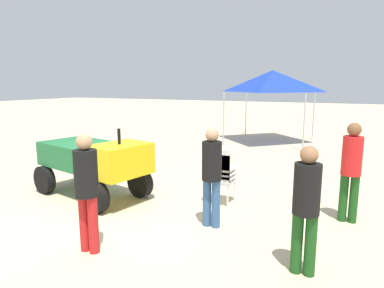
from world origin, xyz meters
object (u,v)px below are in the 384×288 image
object	(u,v)px
surfboard_pile	(85,151)
lifeguard_far_right	(212,171)
utility_cart	(95,160)
lifeguard_near_right	(351,166)
lifeguard_near_center	(306,203)
lifeguard_near_left	(87,185)
traffic_cone_near	(147,159)
stacked_plastic_chairs	(220,172)
popup_canopy	(272,81)

from	to	relation	value
surfboard_pile	lifeguard_far_right	bearing A→B (deg)	-28.49
utility_cart	lifeguard_near_right	size ratio (longest dim) A/B	1.61
lifeguard_near_center	lifeguard_far_right	xyz separation A→B (m)	(-1.56, 0.82, 0.02)
lifeguard_near_left	lifeguard_far_right	size ratio (longest dim) A/B	1.02
lifeguard_near_right	lifeguard_near_left	bearing A→B (deg)	-140.11
surfboard_pile	traffic_cone_near	distance (m)	2.43
surfboard_pile	lifeguard_near_right	bearing A→B (deg)	-13.53
surfboard_pile	lifeguard_far_right	size ratio (longest dim) A/B	1.60
utility_cart	surfboard_pile	size ratio (longest dim) A/B	1.05
utility_cart	stacked_plastic_chairs	bearing A→B (deg)	15.02
traffic_cone_near	stacked_plastic_chairs	bearing A→B (deg)	-32.70
popup_canopy	lifeguard_near_left	bearing A→B (deg)	-91.21
lifeguard_near_right	lifeguard_far_right	bearing A→B (deg)	-149.68
utility_cart	lifeguard_near_right	bearing A→B (deg)	9.84
stacked_plastic_chairs	lifeguard_near_right	distance (m)	2.31
lifeguard_near_left	lifeguard_near_right	xyz separation A→B (m)	(3.24, 2.71, 0.02)
stacked_plastic_chairs	surfboard_pile	xyz separation A→B (m)	(-5.29, 1.98, -0.40)
lifeguard_near_left	popup_canopy	distance (m)	10.39
lifeguard_near_right	lifeguard_far_right	distance (m)	2.35
lifeguard_near_right	traffic_cone_near	bearing A→B (deg)	161.91
stacked_plastic_chairs	lifeguard_far_right	bearing A→B (deg)	-76.29
surfboard_pile	popup_canopy	xyz separation A→B (m)	(4.54, 5.75, 2.19)
utility_cart	lifeguard_near_left	world-z (taller)	lifeguard_near_left
lifeguard_near_left	popup_canopy	xyz separation A→B (m)	(0.22, 10.29, 1.48)
lifeguard_near_right	lifeguard_far_right	world-z (taller)	lifeguard_near_right
lifeguard_near_right	popup_canopy	xyz separation A→B (m)	(-3.03, 7.57, 1.46)
lifeguard_far_right	popup_canopy	xyz separation A→B (m)	(-1.00, 8.76, 1.50)
lifeguard_near_right	surfboard_pile	bearing A→B (deg)	166.47
utility_cart	lifeguard_near_left	bearing A→B (deg)	-50.67
lifeguard_near_center	surfboard_pile	bearing A→B (deg)	151.67
traffic_cone_near	popup_canopy	bearing A→B (deg)	70.29
lifeguard_near_center	popup_canopy	world-z (taller)	popup_canopy
lifeguard_near_center	popup_canopy	xyz separation A→B (m)	(-2.56, 9.58, 1.52)
stacked_plastic_chairs	lifeguard_near_right	bearing A→B (deg)	3.96
stacked_plastic_chairs	popup_canopy	world-z (taller)	popup_canopy
lifeguard_far_right	surfboard_pile	bearing A→B (deg)	151.51
surfboard_pile	lifeguard_near_left	bearing A→B (deg)	-46.34
lifeguard_far_right	utility_cart	bearing A→B (deg)	172.65
lifeguard_near_right	lifeguard_near_center	bearing A→B (deg)	-103.11
stacked_plastic_chairs	surfboard_pile	bearing A→B (deg)	159.49
surfboard_pile	lifeguard_near_right	distance (m)	7.82
lifeguard_near_center	lifeguard_far_right	bearing A→B (deg)	152.25
lifeguard_near_left	popup_canopy	size ratio (longest dim) A/B	0.56
surfboard_pile	lifeguard_near_center	bearing A→B (deg)	-28.33
utility_cart	popup_canopy	xyz separation A→B (m)	(1.76, 8.40, 1.66)
lifeguard_near_left	lifeguard_near_center	bearing A→B (deg)	14.24
utility_cart	lifeguard_near_left	size ratio (longest dim) A/B	1.63
stacked_plastic_chairs	traffic_cone_near	bearing A→B (deg)	147.30
utility_cart	surfboard_pile	world-z (taller)	utility_cart
lifeguard_near_left	lifeguard_near_center	size ratio (longest dim) A/B	1.04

